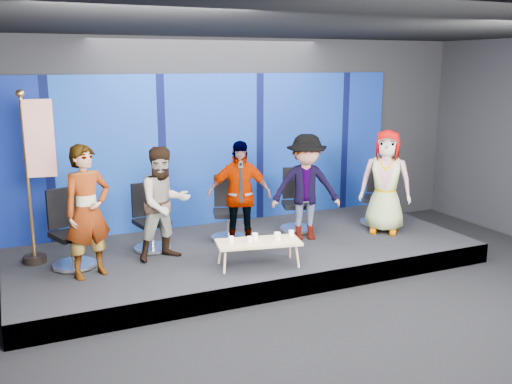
% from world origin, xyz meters
% --- Properties ---
extents(ground, '(10.00, 10.00, 0.00)m').
position_xyz_m(ground, '(0.00, 0.00, 0.00)').
color(ground, black).
rests_on(ground, ground).
extents(room_walls, '(10.02, 8.02, 3.51)m').
position_xyz_m(room_walls, '(0.00, 0.00, 2.43)').
color(room_walls, black).
rests_on(room_walls, ground).
extents(riser, '(7.00, 3.00, 0.30)m').
position_xyz_m(riser, '(0.00, 2.50, 0.15)').
color(riser, black).
rests_on(riser, ground).
extents(backdrop, '(7.00, 0.08, 2.60)m').
position_xyz_m(backdrop, '(0.00, 3.95, 1.60)').
color(backdrop, '#060E50').
rests_on(backdrop, riser).
extents(chair_a, '(0.78, 0.78, 1.09)m').
position_xyz_m(chair_a, '(-2.57, 2.64, 0.66)').
color(chair_a, silver).
rests_on(chair_a, riser).
extents(panelist_a, '(0.75, 0.61, 1.76)m').
position_xyz_m(panelist_a, '(-2.38, 2.16, 1.18)').
color(panelist_a, black).
rests_on(panelist_a, riser).
extents(chair_b, '(0.66, 0.66, 1.01)m').
position_xyz_m(chair_b, '(-1.38, 2.92, 0.63)').
color(chair_b, silver).
rests_on(chair_b, riser).
extents(panelist_b, '(0.89, 0.75, 1.64)m').
position_xyz_m(panelist_b, '(-1.28, 2.43, 1.12)').
color(panelist_b, black).
rests_on(panelist_b, riser).
extents(chair_c, '(0.72, 0.72, 1.02)m').
position_xyz_m(chair_c, '(-0.11, 2.94, 0.64)').
color(chair_c, silver).
rests_on(chair_c, riser).
extents(panelist_c, '(1.05, 0.67, 1.66)m').
position_xyz_m(panelist_c, '(-0.13, 2.44, 1.13)').
color(panelist_c, black).
rests_on(panelist_c, riser).
extents(chair_d, '(0.75, 0.75, 1.05)m').
position_xyz_m(chair_d, '(1.13, 2.94, 0.64)').
color(chair_d, silver).
rests_on(chair_d, riser).
extents(panelist_d, '(1.24, 0.96, 1.69)m').
position_xyz_m(panelist_d, '(1.03, 2.45, 1.15)').
color(panelist_d, black).
rests_on(panelist_d, riser).
extents(chair_e, '(0.84, 0.84, 1.06)m').
position_xyz_m(chair_e, '(2.62, 2.70, 0.65)').
color(chair_e, silver).
rests_on(chair_e, riser).
extents(panelist_e, '(1.00, 0.96, 1.72)m').
position_xyz_m(panelist_e, '(2.41, 2.24, 1.16)').
color(panelist_e, black).
rests_on(panelist_e, riser).
extents(coffee_table, '(1.24, 0.71, 0.36)m').
position_xyz_m(coffee_table, '(-0.19, 1.60, 0.63)').
color(coffee_table, tan).
rests_on(coffee_table, riser).
extents(mug_a, '(0.08, 0.08, 0.09)m').
position_xyz_m(mug_a, '(-0.57, 1.67, 0.70)').
color(mug_a, white).
rests_on(mug_a, coffee_table).
extents(mug_b, '(0.07, 0.07, 0.09)m').
position_xyz_m(mug_b, '(-0.32, 1.59, 0.70)').
color(mug_b, white).
rests_on(mug_b, coffee_table).
extents(mug_c, '(0.08, 0.08, 0.10)m').
position_xyz_m(mug_c, '(-0.21, 1.66, 0.71)').
color(mug_c, white).
rests_on(mug_c, coffee_table).
extents(mug_d, '(0.09, 0.09, 0.11)m').
position_xyz_m(mug_d, '(0.08, 1.54, 0.71)').
color(mug_d, white).
rests_on(mug_d, coffee_table).
extents(mug_e, '(0.08, 0.08, 0.09)m').
position_xyz_m(mug_e, '(0.33, 1.60, 0.70)').
color(mug_e, white).
rests_on(mug_e, coffee_table).
extents(flag_stand, '(0.55, 0.32, 2.43)m').
position_xyz_m(flag_stand, '(-2.92, 2.99, 1.59)').
color(flag_stand, black).
rests_on(flag_stand, riser).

